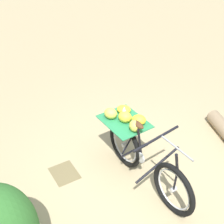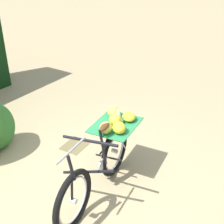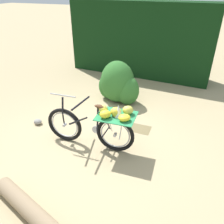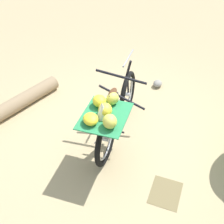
{
  "view_description": "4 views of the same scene",
  "coord_description": "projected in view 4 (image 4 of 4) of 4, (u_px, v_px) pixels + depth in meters",
  "views": [
    {
      "loc": [
        2.55,
        -1.82,
        3.5
      ],
      "look_at": [
        -0.64,
        0.09,
        0.93
      ],
      "focal_mm": 52.38,
      "sensor_mm": 36.0,
      "label": 1
    },
    {
      "loc": [
        2.47,
        1.89,
        2.81
      ],
      "look_at": [
        -0.68,
        0.11,
        0.87
      ],
      "focal_mm": 48.37,
      "sensor_mm": 36.0,
      "label": 2
    },
    {
      "loc": [
        -1.7,
        3.39,
        2.78
      ],
      "look_at": [
        -0.4,
        0.09,
        0.75
      ],
      "focal_mm": 35.79,
      "sensor_mm": 36.0,
      "label": 3
    },
    {
      "loc": [
        -3.02,
        -0.8,
        3.0
      ],
      "look_at": [
        -0.46,
        0.18,
        0.79
      ],
      "focal_mm": 46.65,
      "sensor_mm": 36.0,
      "label": 4
    }
  ],
  "objects": [
    {
      "name": "bicycle",
      "position": [
        114.0,
        113.0,
        3.94
      ],
      "size": [
        1.79,
        0.71,
        1.03
      ],
      "rotation": [
        0.0,
        0.0,
        0.05
      ],
      "color": "black",
      "rests_on": "ground_plane"
    },
    {
      "name": "ground_plane",
      "position": [
        134.0,
        138.0,
        4.3
      ],
      "size": [
        60.0,
        60.0,
        0.0
      ],
      "primitive_type": "plane",
      "color": "tan"
    },
    {
      "name": "leaf_litter_patch",
      "position": [
        165.0,
        193.0,
        3.55
      ],
      "size": [
        0.44,
        0.36,
        0.01
      ],
      "primitive_type": "cube",
      "color": "olive",
      "rests_on": "ground_plane"
    },
    {
      "name": "fallen_log",
      "position": [
        22.0,
        101.0,
        4.81
      ],
      "size": [
        1.44,
        0.66,
        0.24
      ],
      "primitive_type": "cylinder",
      "rotation": [
        0.0,
        1.57,
        -0.31
      ],
      "color": "#937A5B",
      "rests_on": "ground_plane"
    },
    {
      "name": "path_stone",
      "position": [
        158.0,
        84.0,
        5.32
      ],
      "size": [
        0.19,
        0.16,
        0.12
      ],
      "primitive_type": "ellipsoid",
      "color": "gray",
      "rests_on": "ground_plane"
    }
  ]
}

